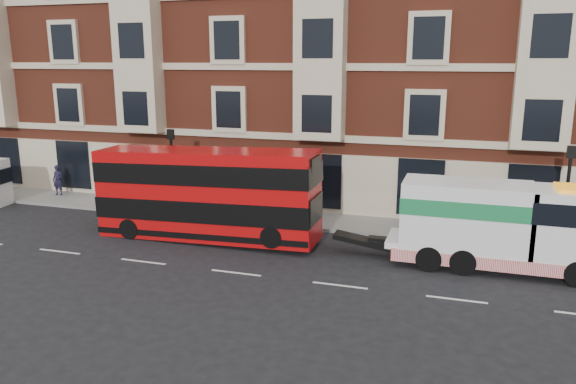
% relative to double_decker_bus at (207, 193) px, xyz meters
% --- Properties ---
extents(ground, '(120.00, 120.00, 0.00)m').
position_rel_double_decker_bus_xyz_m(ground, '(2.80, -3.44, -2.14)').
color(ground, black).
rests_on(ground, ground).
extents(sidewalk, '(90.00, 3.00, 0.15)m').
position_rel_double_decker_bus_xyz_m(sidewalk, '(2.80, 4.06, -2.06)').
color(sidewalk, slate).
rests_on(sidewalk, ground).
extents(victorian_terrace, '(45.00, 12.00, 20.40)m').
position_rel_double_decker_bus_xyz_m(victorian_terrace, '(3.30, 11.56, 7.93)').
color(victorian_terrace, brown).
rests_on(victorian_terrace, ground).
extents(lamp_post_west, '(0.35, 0.15, 4.35)m').
position_rel_double_decker_bus_xyz_m(lamp_post_west, '(-3.20, 2.76, 0.54)').
color(lamp_post_west, black).
rests_on(lamp_post_west, sidewalk).
extents(lamp_post_east, '(0.35, 0.15, 4.35)m').
position_rel_double_decker_bus_xyz_m(lamp_post_east, '(14.80, 2.76, 0.54)').
color(lamp_post_east, black).
rests_on(lamp_post_east, sidewalk).
extents(double_decker_bus, '(9.97, 2.29, 4.03)m').
position_rel_double_decker_bus_xyz_m(double_decker_bus, '(0.00, 0.00, 0.00)').
color(double_decker_bus, '#BA0A0C').
rests_on(double_decker_bus, ground).
extents(tow_truck, '(7.98, 2.36, 3.32)m').
position_rel_double_decker_bus_xyz_m(tow_truck, '(12.05, 0.00, -0.37)').
color(tow_truck, white).
rests_on(tow_truck, ground).
extents(pedestrian, '(0.66, 0.45, 1.75)m').
position_rel_double_decker_bus_xyz_m(pedestrian, '(-11.66, 4.46, -1.11)').
color(pedestrian, black).
rests_on(pedestrian, sidewalk).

